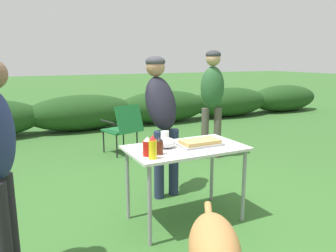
% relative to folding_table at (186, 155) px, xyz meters
% --- Properties ---
extents(ground_plane, '(60.00, 60.00, 0.00)m').
position_rel_folding_table_xyz_m(ground_plane, '(0.00, 0.00, -0.66)').
color(ground_plane, '#336028').
extents(shrub_hedge, '(14.40, 0.90, 0.78)m').
position_rel_folding_table_xyz_m(shrub_hedge, '(-0.00, 4.61, -0.27)').
color(shrub_hedge, '#1E4219').
rests_on(shrub_hedge, ground).
extents(folding_table, '(1.10, 0.64, 0.74)m').
position_rel_folding_table_xyz_m(folding_table, '(0.00, 0.00, 0.00)').
color(folding_table, silver).
rests_on(folding_table, ground).
extents(food_tray, '(0.41, 0.24, 0.06)m').
position_rel_folding_table_xyz_m(food_tray, '(0.15, -0.02, 0.10)').
color(food_tray, '#9E9EA3').
rests_on(food_tray, folding_table).
extents(plate_stack, '(0.22, 0.22, 0.02)m').
position_rel_folding_table_xyz_m(plate_stack, '(-0.41, 0.06, 0.09)').
color(plate_stack, white).
rests_on(plate_stack, folding_table).
extents(mixing_bowl, '(0.18, 0.18, 0.10)m').
position_rel_folding_table_xyz_m(mixing_bowl, '(-0.18, 0.06, 0.13)').
color(mixing_bowl, silver).
rests_on(mixing_bowl, folding_table).
extents(paper_cup_stack, '(0.08, 0.08, 0.11)m').
position_rel_folding_table_xyz_m(paper_cup_stack, '(-0.11, 0.22, 0.13)').
color(paper_cup_stack, white).
rests_on(paper_cup_stack, folding_table).
extents(ketchup_bottle, '(0.08, 0.08, 0.17)m').
position_rel_folding_table_xyz_m(ketchup_bottle, '(-0.44, -0.11, 0.16)').
color(ketchup_bottle, red).
rests_on(ketchup_bottle, folding_table).
extents(mustard_bottle, '(0.07, 0.07, 0.20)m').
position_rel_folding_table_xyz_m(mustard_bottle, '(-0.43, -0.21, 0.17)').
color(mustard_bottle, yellow).
rests_on(mustard_bottle, folding_table).
extents(bbq_sauce_bottle, '(0.07, 0.07, 0.16)m').
position_rel_folding_table_xyz_m(bbq_sauce_bottle, '(-0.33, -0.12, 0.15)').
color(bbq_sauce_bottle, '#562314').
rests_on(bbq_sauce_bottle, folding_table).
extents(standing_person_in_navy_coat, '(0.40, 0.50, 1.58)m').
position_rel_folding_table_xyz_m(standing_person_in_navy_coat, '(0.08, 0.70, 0.33)').
color(standing_person_in_navy_coat, '#232D4C').
rests_on(standing_person_in_navy_coat, ground).
extents(standing_person_in_red_jacket, '(0.44, 0.38, 1.68)m').
position_rel_folding_table_xyz_m(standing_person_in_red_jacket, '(1.39, 1.62, 0.38)').
color(standing_person_in_red_jacket, '#4C473D').
rests_on(standing_person_in_red_jacket, ground).
extents(camp_chair_green_behind_table, '(0.61, 0.69, 0.83)m').
position_rel_folding_table_xyz_m(camp_chair_green_behind_table, '(0.21, 2.41, -0.20)').
color(camp_chair_green_behind_table, '#19602D').
rests_on(camp_chair_green_behind_table, ground).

